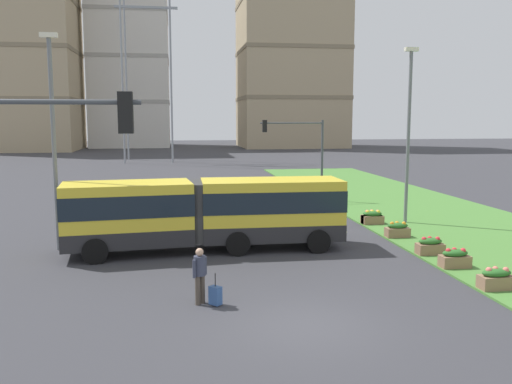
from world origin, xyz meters
TOP-DOWN VIEW (x-y plane):
  - ground_plane at (0.00, 0.00)m, footprint 260.00×260.00m
  - grass_median at (11.22, 10.00)m, footprint 10.00×70.00m
  - articulated_bus at (-2.21, 9.00)m, footprint 11.97×3.26m
  - car_maroon_sedan at (-6.04, 21.88)m, footprint 4.47×2.17m
  - pedestrian_crossing at (-2.81, 2.20)m, footprint 0.45×0.43m
  - rolling_suitcase at (-2.36, 2.00)m, footprint 0.42×0.43m
  - flower_planter_0 at (6.82, 2.00)m, footprint 1.10×0.56m
  - flower_planter_1 at (6.82, 4.66)m, footprint 1.10×0.56m
  - flower_planter_2 at (6.82, 6.67)m, footprint 1.10×0.56m
  - flower_planter_3 at (6.82, 10.01)m, footprint 1.10×0.56m
  - flower_planter_4 at (6.82, 13.38)m, footprint 1.10×0.56m
  - flower_planter_5 at (6.82, 13.27)m, footprint 1.10×0.56m
  - traffic_light_near_left at (-6.41, -3.00)m, footprint 3.46×0.28m
  - traffic_light_far_right at (4.93, 22.00)m, footprint 4.34×0.28m
  - streetlight_left at (-8.50, 10.08)m, footprint 0.70×0.28m
  - streetlight_median at (8.72, 13.44)m, footprint 0.70×0.28m
  - apartment_tower_west at (-30.00, 89.06)m, footprint 19.28×16.73m
  - apartment_tower_westcentre at (-11.91, 100.84)m, footprint 15.36×17.30m
  - apartment_tower_centre at (19.74, 94.33)m, footprint 20.20×17.76m
  - transmission_pylon at (-6.71, 59.87)m, footprint 9.00×6.24m

SIDE VIEW (x-z plane):
  - ground_plane at x=0.00m, z-range 0.00..0.00m
  - grass_median at x=11.22m, z-range 0.00..0.08m
  - rolling_suitcase at x=-2.36m, z-range -0.17..0.80m
  - flower_planter_0 at x=6.82m, z-range 0.06..0.80m
  - flower_planter_1 at x=6.82m, z-range 0.06..0.80m
  - flower_planter_2 at x=6.82m, z-range 0.06..0.80m
  - flower_planter_3 at x=6.82m, z-range 0.06..0.80m
  - flower_planter_4 at x=6.82m, z-range 0.06..0.80m
  - flower_planter_5 at x=6.82m, z-range 0.06..0.80m
  - car_maroon_sedan at x=-6.04m, z-range -0.04..1.54m
  - pedestrian_crossing at x=-2.81m, z-range 0.13..1.87m
  - articulated_bus at x=-2.21m, z-range 0.15..3.15m
  - traffic_light_far_right at x=4.93m, z-range 1.10..6.62m
  - traffic_light_near_left at x=-6.41m, z-range 1.12..7.24m
  - streetlight_left at x=-8.50m, z-range 0.44..9.55m
  - streetlight_median at x=8.72m, z-range 0.45..9.70m
  - transmission_pylon at x=-6.71m, z-range 1.42..31.63m
  - apartment_tower_westcentre at x=-11.91m, z-range 0.02..42.58m
  - apartment_tower_west at x=-30.00m, z-range 0.02..42.82m
  - apartment_tower_centre at x=19.74m, z-range 0.02..46.19m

